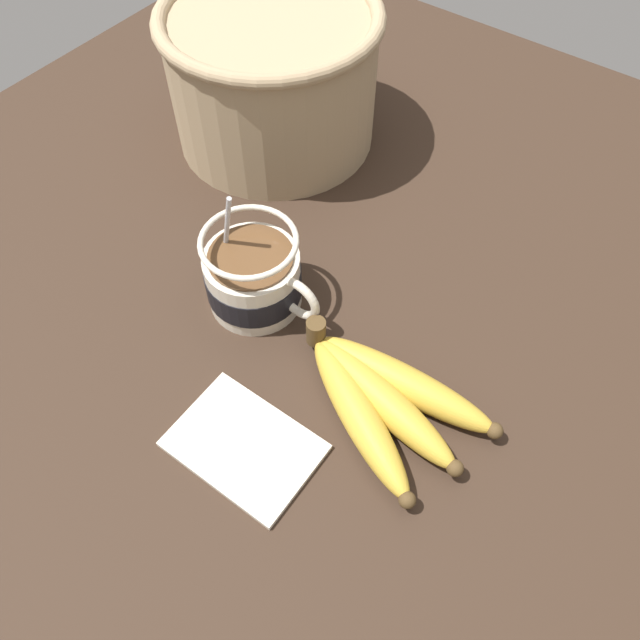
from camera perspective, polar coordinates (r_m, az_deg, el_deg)
name	(u,v)px	position (r cm, az deg, el deg)	size (l,w,h in cm)	color
table	(333,335)	(66.97, 1.19, -1.43)	(124.53, 124.53, 3.33)	#332319
coffee_mug	(254,277)	(65.07, -6.04, 3.89)	(13.54, 10.09, 13.91)	beige
banana_bunch	(383,399)	(59.44, 5.74, -7.16)	(21.41, 13.46, 4.19)	#4C381E
woven_basket	(273,75)	(82.28, -4.33, 21.47)	(26.72, 26.72, 17.18)	tan
napkin	(244,446)	(59.06, -6.93, -11.33)	(13.40, 9.45, 0.60)	beige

